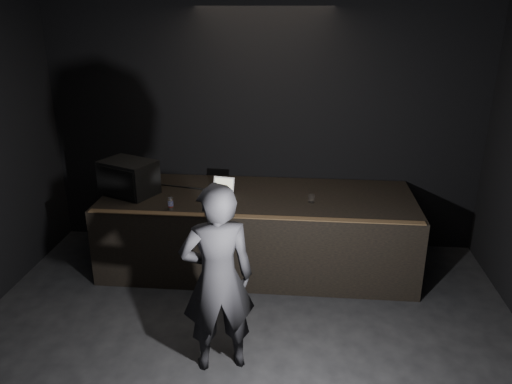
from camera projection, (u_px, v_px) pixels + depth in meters
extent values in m
cube|color=black|center=(263.00, 125.00, 6.90)|extent=(6.00, 0.10, 3.50)
cube|color=black|center=(258.00, 231.00, 6.62)|extent=(4.00, 1.50, 1.00)
cube|color=brown|center=(253.00, 217.00, 5.78)|extent=(3.92, 0.10, 0.01)
cube|color=black|center=(129.00, 177.00, 6.43)|extent=(0.80, 0.70, 0.44)
cube|color=black|center=(115.00, 183.00, 6.23)|extent=(0.58, 0.27, 0.38)
cylinder|color=black|center=(181.00, 187.00, 6.73)|extent=(0.93, 0.21, 0.02)
cube|color=white|center=(221.00, 194.00, 6.47)|extent=(0.31, 0.24, 0.01)
cube|color=silver|center=(221.00, 193.00, 6.47)|extent=(0.25, 0.15, 0.00)
cube|color=white|center=(224.00, 184.00, 6.55)|extent=(0.29, 0.11, 0.18)
cube|color=#DF8141|center=(224.00, 184.00, 6.55)|extent=(0.25, 0.08, 0.15)
cylinder|color=silver|center=(171.00, 204.00, 5.97)|extent=(0.06, 0.06, 0.15)
cylinder|color=navy|center=(171.00, 203.00, 5.97)|extent=(0.06, 0.06, 0.07)
cylinder|color=maroon|center=(171.00, 206.00, 5.98)|extent=(0.06, 0.06, 0.01)
cylinder|color=white|center=(311.00, 198.00, 6.20)|extent=(0.08, 0.08, 0.10)
cube|color=white|center=(230.00, 213.00, 5.85)|extent=(0.07, 0.15, 0.03)
imported|color=black|center=(218.00, 279.00, 4.58)|extent=(0.79, 0.63, 1.89)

